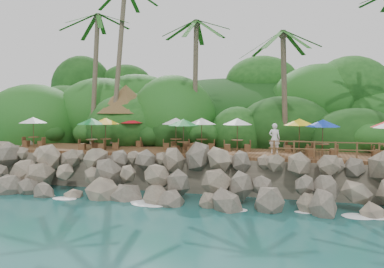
# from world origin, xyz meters

# --- Properties ---
(ground) EXTENTS (140.00, 140.00, 0.00)m
(ground) POSITION_xyz_m (0.00, 0.00, 0.00)
(ground) COLOR #19514F
(ground) RESTS_ON ground
(land_base) EXTENTS (32.00, 25.20, 2.10)m
(land_base) POSITION_xyz_m (0.00, 16.00, 1.05)
(land_base) COLOR gray
(land_base) RESTS_ON ground
(jungle_hill) EXTENTS (44.80, 28.00, 15.40)m
(jungle_hill) POSITION_xyz_m (0.00, 23.50, 0.00)
(jungle_hill) COLOR #143811
(jungle_hill) RESTS_ON ground
(seawall) EXTENTS (29.00, 4.00, 2.30)m
(seawall) POSITION_xyz_m (0.00, 2.00, 1.15)
(seawall) COLOR gray
(seawall) RESTS_ON ground
(terrace) EXTENTS (26.00, 5.00, 0.20)m
(terrace) POSITION_xyz_m (0.00, 6.00, 2.20)
(terrace) COLOR brown
(terrace) RESTS_ON land_base
(jungle_foliage) EXTENTS (44.00, 16.00, 12.00)m
(jungle_foliage) POSITION_xyz_m (0.00, 15.00, 0.00)
(jungle_foliage) COLOR #143811
(jungle_foliage) RESTS_ON ground
(foam_line) EXTENTS (25.20, 0.80, 0.06)m
(foam_line) POSITION_xyz_m (0.00, 0.30, 0.03)
(foam_line) COLOR white
(foam_line) RESTS_ON ground
(palms) EXTENTS (30.60, 7.35, 13.83)m
(palms) POSITION_xyz_m (3.04, 8.72, 12.25)
(palms) COLOR brown
(palms) RESTS_ON ground
(palapa) EXTENTS (4.93, 4.93, 4.60)m
(palapa) POSITION_xyz_m (-6.29, 9.27, 5.79)
(palapa) COLOR brown
(palapa) RESTS_ON ground
(dining_clusters) EXTENTS (25.58, 5.18, 2.15)m
(dining_clusters) POSITION_xyz_m (0.94, 5.78, 4.08)
(dining_clusters) COLOR brown
(dining_clusters) RESTS_ON terrace
(railing) EXTENTS (8.30, 0.10, 1.00)m
(railing) POSITION_xyz_m (9.39, 3.65, 2.91)
(railing) COLOR brown
(railing) RESTS_ON terrace
(waiter) EXTENTS (0.70, 0.47, 1.88)m
(waiter) POSITION_xyz_m (5.39, 5.75, 3.24)
(waiter) COLOR white
(waiter) RESTS_ON terrace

